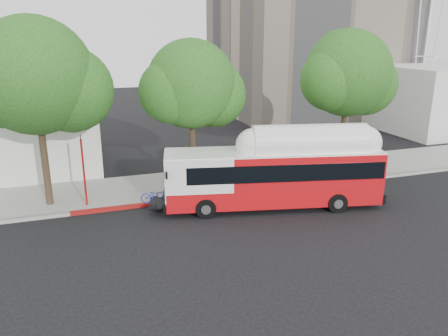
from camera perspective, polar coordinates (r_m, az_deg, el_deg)
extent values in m
plane|color=black|center=(21.21, 2.78, -7.39)|extent=(120.00, 120.00, 0.00)
cube|color=gray|center=(26.92, -2.23, -1.82)|extent=(60.00, 5.00, 0.15)
cube|color=gray|center=(24.58, -0.51, -3.67)|extent=(60.00, 0.30, 0.15)
cube|color=maroon|center=(23.88, -7.39, -4.44)|extent=(10.00, 0.32, 0.16)
cylinder|color=#2D2116|center=(24.23, -22.48, 2.05)|extent=(0.36, 0.36, 6.08)
sphere|color=#185117|center=(23.63, -23.53, 10.99)|extent=(5.80, 5.80, 5.80)
sphere|color=#185117|center=(23.83, -19.42, 9.62)|extent=(4.35, 4.35, 4.35)
cylinder|color=#2D2116|center=(25.46, -4.14, 3.25)|extent=(0.36, 0.36, 5.44)
sphere|color=#185117|center=(24.88, -4.31, 10.88)|extent=(5.00, 5.00, 5.00)
sphere|color=#185117|center=(25.52, -1.35, 9.54)|extent=(3.75, 3.75, 3.75)
cylinder|color=#2D2116|center=(29.31, 15.31, 4.84)|extent=(0.36, 0.36, 5.76)
sphere|color=#185117|center=(28.80, 15.88, 11.85)|extent=(5.40, 5.40, 5.40)
sphere|color=#185117|center=(29.88, 17.95, 10.45)|extent=(4.05, 4.05, 4.05)
cube|color=red|center=(22.87, 6.42, -1.16)|extent=(11.36, 4.68, 2.68)
cube|color=black|center=(22.81, 7.60, 0.21)|extent=(10.29, 4.50, 0.88)
cube|color=white|center=(22.48, 6.54, 2.18)|extent=(11.35, 4.61, 0.09)
cube|color=white|center=(22.90, 11.08, 2.87)|extent=(6.18, 3.05, 0.51)
cube|color=black|center=(22.77, -8.78, -4.56)|extent=(1.07, 1.78, 0.06)
imported|color=navy|center=(22.61, -8.83, -3.51)|extent=(0.87, 1.67, 0.83)
cylinder|color=#AA1312|center=(23.70, -17.81, -0.77)|extent=(0.11, 0.11, 3.70)
cube|color=black|center=(23.21, -18.24, 3.80)|extent=(0.05, 0.37, 0.23)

